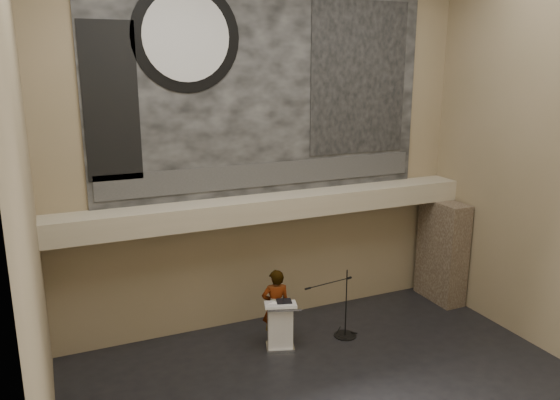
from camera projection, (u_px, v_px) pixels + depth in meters
name	position (u px, v px, depth m)	size (l,w,h in m)	color
wall_back	(266.00, 148.00, 12.64)	(10.00, 0.02, 8.50)	#837353
wall_left	(28.00, 215.00, 7.15)	(0.02, 8.00, 8.50)	#837353
soffit	(273.00, 207.00, 12.60)	(10.00, 0.80, 0.50)	tan
sprinkler_left	(207.00, 227.00, 12.00)	(0.04, 0.04, 0.06)	#B2893D
sprinkler_right	(345.00, 210.00, 13.36)	(0.04, 0.04, 0.06)	#B2893D
banner	(266.00, 85.00, 12.25)	(8.00, 0.05, 5.00)	black
banner_text_strip	(268.00, 174.00, 12.72)	(7.76, 0.02, 0.55)	#303030
banner_clock_rim	(186.00, 37.00, 11.27)	(2.30, 2.30, 0.02)	black
banner_clock_face	(186.00, 37.00, 11.26)	(1.84, 1.84, 0.02)	silver
banner_building_print	(359.00, 79.00, 13.12)	(2.60, 0.02, 3.60)	black
banner_brick_print	(111.00, 103.00, 10.97)	(1.10, 0.02, 3.20)	black
stone_pier	(442.00, 251.00, 14.39)	(0.60, 1.40, 2.70)	#45372A
lectern	(280.00, 326.00, 12.00)	(0.81, 0.68, 1.13)	silver
binder	(284.00, 301.00, 11.91)	(0.33, 0.26, 0.04)	black
papers	(276.00, 305.00, 11.77)	(0.21, 0.29, 0.01)	white
speaker_person	(276.00, 307.00, 12.20)	(0.64, 0.42, 1.76)	silver
mic_stand	(344.00, 327.00, 12.63)	(1.38, 0.52, 1.64)	black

